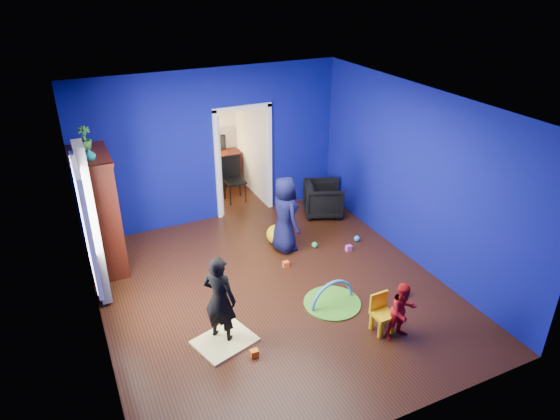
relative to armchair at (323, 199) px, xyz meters
name	(u,v)px	position (x,y,z in m)	size (l,w,h in m)	color
floor	(275,291)	(-1.96, -1.96, -0.34)	(5.00, 5.50, 0.01)	black
ceiling	(273,105)	(-1.96, -1.96, 2.56)	(5.00, 5.50, 0.01)	white
wall_back	(213,147)	(-1.96, 0.79, 1.11)	(5.00, 0.02, 2.90)	navy
wall_front	(393,321)	(-1.96, -4.71, 1.11)	(5.00, 0.02, 2.90)	navy
wall_left	(88,245)	(-4.46, -1.96, 1.11)	(0.02, 5.50, 2.90)	navy
wall_right	(416,177)	(0.54, -1.96, 1.11)	(0.02, 5.50, 2.90)	navy
alcove	(228,140)	(-1.36, 1.66, 0.91)	(1.00, 1.75, 2.50)	silver
armchair	(323,199)	(0.00, 0.00, 0.00)	(0.72, 0.74, 0.67)	black
child_black	(220,299)	(-3.04, -2.62, 0.29)	(0.46, 0.30, 1.26)	black
child_navy	(285,215)	(-1.27, -0.89, 0.34)	(0.66, 0.43, 1.36)	#0F1738
toddler_red	(403,311)	(-0.86, -3.62, 0.08)	(0.41, 0.32, 0.84)	red
vase	(89,154)	(-4.17, -0.39, 1.72)	(0.18, 0.18, 0.18)	#0D606C
potted_plant	(84,138)	(-4.17, 0.13, 1.80)	(0.20, 0.20, 0.36)	green
tv_armoire	(99,212)	(-4.17, -0.09, 0.64)	(0.58, 1.14, 1.96)	#3B1509
crt_tv	(101,210)	(-4.13, -0.09, 0.68)	(0.46, 0.70, 0.54)	silver
yellow_blanket	(225,341)	(-3.04, -2.72, -0.32)	(0.75, 0.60, 0.03)	#F2E07A
hopper_ball	(276,234)	(-1.32, -0.64, -0.16)	(0.36, 0.36, 0.36)	yellow
kid_chair	(383,316)	(-1.01, -3.42, -0.09)	(0.28, 0.28, 0.50)	yellow
play_mat	(332,303)	(-1.31, -2.61, -0.32)	(0.85, 0.85, 0.02)	green
toy_arch	(332,302)	(-1.31, -2.61, -0.32)	(0.76, 0.76, 0.05)	#3F8CD8
window_left	(84,225)	(-4.44, -1.61, 1.21)	(0.03, 0.95, 1.55)	white
curtain	(93,226)	(-4.33, -1.06, 0.91)	(0.14, 0.42, 2.40)	slate
doorway	(243,163)	(-1.36, 0.79, 0.71)	(1.16, 0.10, 2.10)	white
study_desk	(220,169)	(-1.36, 2.30, 0.04)	(0.88, 0.44, 0.75)	#3D140A
desk_monitor	(217,143)	(-1.36, 2.42, 0.61)	(0.40, 0.05, 0.32)	black
desk_lamp	(205,146)	(-1.64, 2.36, 0.59)	(0.14, 0.14, 0.14)	#FFD88C
folding_chair	(235,181)	(-1.36, 1.34, 0.12)	(0.40, 0.40, 0.92)	black
book_shelf	(214,95)	(-1.36, 2.41, 1.68)	(0.88, 0.24, 0.04)	white
toy_0	(405,292)	(-0.20, -2.89, -0.29)	(0.10, 0.08, 0.10)	red
toy_1	(357,238)	(0.03, -1.20, -0.28)	(0.11, 0.11, 0.11)	blue
toy_2	(254,353)	(-2.78, -3.14, -0.29)	(0.10, 0.08, 0.10)	orange
toy_3	(315,245)	(-0.77, -1.08, -0.28)	(0.11, 0.11, 0.11)	green
toy_4	(349,248)	(-0.28, -1.42, -0.29)	(0.10, 0.08, 0.10)	#D24FB2
toy_5	(286,264)	(-1.51, -1.42, -0.29)	(0.10, 0.08, 0.10)	#EC5C27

